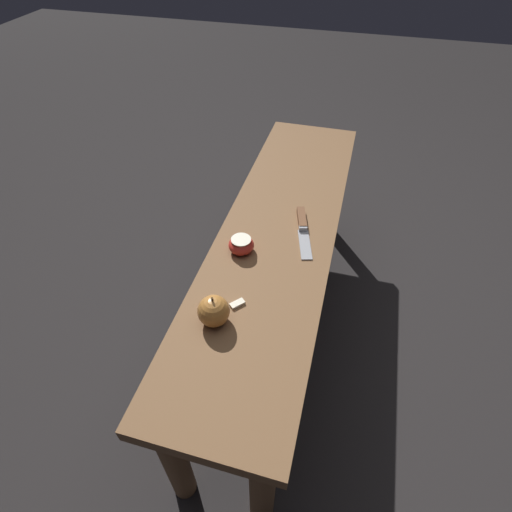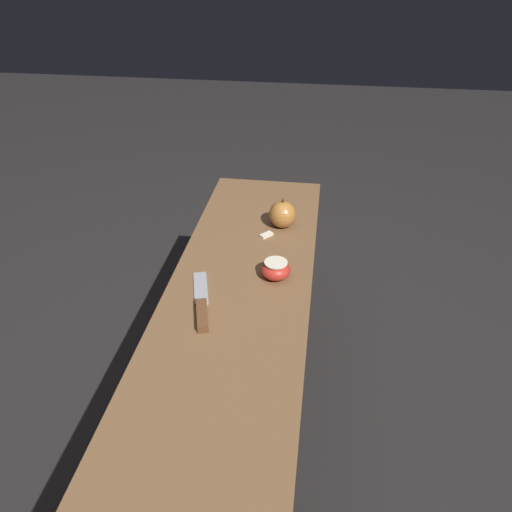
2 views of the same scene
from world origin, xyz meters
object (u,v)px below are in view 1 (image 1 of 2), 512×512
Objects in this scene: wooden_bench at (278,248)px; knife at (303,225)px; apple_whole at (214,311)px; apple_cut at (241,245)px.

knife is (0.02, -0.07, 0.10)m from wooden_bench.
apple_whole is 0.26m from apple_cut.
wooden_bench is at bearing -32.11° from apple_cut.
knife is 0.22m from apple_cut.
apple_cut is at bearing 1.97° from apple_whole.
apple_cut is at bearing 147.89° from wooden_bench.
knife is 2.54× the size of apple_whole.
apple_whole reaches higher than wooden_bench.
knife reaches higher than wooden_bench.
apple_whole is at bearing -178.03° from apple_cut.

